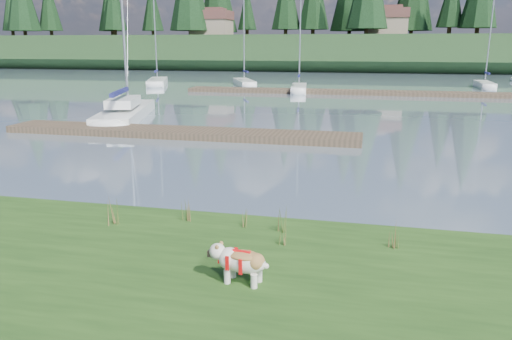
# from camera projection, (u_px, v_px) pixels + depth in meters

# --- Properties ---
(ground) EXTENTS (200.00, 200.00, 0.00)m
(ground) POSITION_uv_depth(u_px,v_px,m) (319.00, 93.00, 41.05)
(ground) COLOR #7B90A2
(ground) RESTS_ON ground
(bank) EXTENTS (60.00, 9.00, 0.35)m
(bank) POSITION_uv_depth(u_px,v_px,m) (48.00, 321.00, 7.00)
(bank) COLOR #294D19
(bank) RESTS_ON ground
(ridge) EXTENTS (200.00, 20.00, 5.00)m
(ridge) POSITION_uv_depth(u_px,v_px,m) (347.00, 53.00, 81.06)
(ridge) COLOR #1E371A
(ridge) RESTS_ON ground
(bulldog) EXTENTS (0.98, 0.48, 0.58)m
(bulldog) POSITION_uv_depth(u_px,v_px,m) (241.00, 260.00, 7.68)
(bulldog) COLOR silver
(bulldog) RESTS_ON bank
(sailboat_main) EXTENTS (4.54, 9.82, 13.84)m
(sailboat_main) POSITION_uv_depth(u_px,v_px,m) (128.00, 109.00, 27.84)
(sailboat_main) COLOR white
(sailboat_main) RESTS_ON ground
(dock_near) EXTENTS (16.00, 2.00, 0.30)m
(dock_near) POSITION_uv_depth(u_px,v_px,m) (178.00, 132.00, 22.05)
(dock_near) COLOR #4C3D2C
(dock_near) RESTS_ON ground
(dock_far) EXTENTS (26.00, 2.20, 0.30)m
(dock_far) POSITION_uv_depth(u_px,v_px,m) (343.00, 92.00, 40.58)
(dock_far) COLOR #4C3D2C
(dock_far) RESTS_ON ground
(sailboat_bg_0) EXTENTS (4.26, 8.20, 11.78)m
(sailboat_bg_0) POSITION_uv_depth(u_px,v_px,m) (158.00, 81.00, 50.41)
(sailboat_bg_0) COLOR white
(sailboat_bg_0) RESTS_ON ground
(sailboat_bg_1) EXTENTS (3.98, 6.77, 10.30)m
(sailboat_bg_1) POSITION_uv_depth(u_px,v_px,m) (243.00, 82.00, 49.23)
(sailboat_bg_1) COLOR white
(sailboat_bg_1) RESTS_ON ground
(sailboat_bg_2) EXTENTS (1.92, 6.21, 9.40)m
(sailboat_bg_2) POSITION_uv_depth(u_px,v_px,m) (299.00, 87.00, 42.86)
(sailboat_bg_2) COLOR white
(sailboat_bg_2) RESTS_ON ground
(sailboat_bg_4) EXTENTS (1.37, 6.04, 9.09)m
(sailboat_bg_4) POSITION_uv_depth(u_px,v_px,m) (484.00, 84.00, 46.41)
(sailboat_bg_4) COLOR white
(sailboat_bg_4) RESTS_ON ground
(weed_0) EXTENTS (0.17, 0.14, 0.55)m
(weed_0) POSITION_uv_depth(u_px,v_px,m) (187.00, 210.00, 10.43)
(weed_0) COLOR #475B23
(weed_0) RESTS_ON bank
(weed_1) EXTENTS (0.17, 0.14, 0.45)m
(weed_1) POSITION_uv_depth(u_px,v_px,m) (248.00, 217.00, 10.11)
(weed_1) COLOR #475B23
(weed_1) RESTS_ON bank
(weed_2) EXTENTS (0.17, 0.14, 0.58)m
(weed_2) POSITION_uv_depth(u_px,v_px,m) (284.00, 220.00, 9.80)
(weed_2) COLOR #475B23
(weed_2) RESTS_ON bank
(weed_3) EXTENTS (0.17, 0.14, 0.64)m
(weed_3) POSITION_uv_depth(u_px,v_px,m) (114.00, 212.00, 10.19)
(weed_3) COLOR #475B23
(weed_3) RESTS_ON bank
(weed_4) EXTENTS (0.17, 0.14, 0.36)m
(weed_4) POSITION_uv_depth(u_px,v_px,m) (284.00, 236.00, 9.22)
(weed_4) COLOR #475B23
(weed_4) RESTS_ON bank
(weed_5) EXTENTS (0.17, 0.14, 0.54)m
(weed_5) POSITION_uv_depth(u_px,v_px,m) (393.00, 235.00, 9.06)
(weed_5) COLOR #475B23
(weed_5) RESTS_ON bank
(mud_lip) EXTENTS (60.00, 0.50, 0.14)m
(mud_lip) POSITION_uv_depth(u_px,v_px,m) (170.00, 222.00, 11.19)
(mud_lip) COLOR #33281C
(mud_lip) RESTS_ON ground
(conifer_1) EXTENTS (4.40, 4.40, 11.30)m
(conifer_1) POSITION_uv_depth(u_px,v_px,m) (113.00, 0.00, 85.72)
(conifer_1) COLOR #382619
(conifer_1) RESTS_ON ridge
(house_0) EXTENTS (6.30, 5.30, 4.65)m
(house_0) POSITION_uv_depth(u_px,v_px,m) (212.00, 23.00, 81.83)
(house_0) COLOR gray
(house_0) RESTS_ON ridge
(house_1) EXTENTS (6.30, 5.30, 4.65)m
(house_1) POSITION_uv_depth(u_px,v_px,m) (387.00, 21.00, 76.68)
(house_1) COLOR gray
(house_1) RESTS_ON ridge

